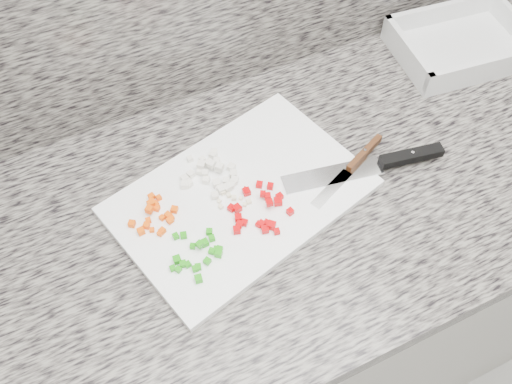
% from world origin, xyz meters
% --- Properties ---
extents(cabinet, '(3.92, 0.62, 0.86)m').
position_xyz_m(cabinet, '(0.00, 1.44, 0.43)').
color(cabinet, silver).
rests_on(cabinet, ground).
extents(countertop, '(3.96, 0.64, 0.04)m').
position_xyz_m(countertop, '(0.00, 1.44, 0.88)').
color(countertop, slate).
rests_on(countertop, cabinet).
extents(cutting_board, '(0.48, 0.38, 0.01)m').
position_xyz_m(cutting_board, '(-0.11, 1.46, 0.91)').
color(cutting_board, white).
rests_on(cutting_board, countertop).
extents(carrot_pile, '(0.09, 0.09, 0.02)m').
position_xyz_m(carrot_pile, '(-0.26, 1.48, 0.92)').
color(carrot_pile, '#F55305').
rests_on(carrot_pile, cutting_board).
extents(onion_pile, '(0.11, 0.11, 0.02)m').
position_xyz_m(onion_pile, '(-0.14, 1.52, 0.92)').
color(onion_pile, white).
rests_on(onion_pile, cutting_board).
extents(green_pepper_pile, '(0.09, 0.10, 0.02)m').
position_xyz_m(green_pepper_pile, '(-0.23, 1.38, 0.92)').
color(green_pepper_pile, '#1C930D').
rests_on(green_pepper_pile, cutting_board).
extents(red_pepper_pile, '(0.11, 0.11, 0.02)m').
position_xyz_m(red_pepper_pile, '(-0.10, 1.41, 0.92)').
color(red_pepper_pile, '#C50206').
rests_on(red_pepper_pile, cutting_board).
extents(garlic_pile, '(0.06, 0.05, 0.01)m').
position_xyz_m(garlic_pile, '(-0.13, 1.45, 0.92)').
color(garlic_pile, beige).
rests_on(garlic_pile, cutting_board).
extents(chef_knife, '(0.30, 0.09, 0.02)m').
position_xyz_m(chef_knife, '(0.15, 1.41, 0.92)').
color(chef_knife, silver).
rests_on(chef_knife, cutting_board).
extents(paring_knife, '(0.19, 0.09, 0.02)m').
position_xyz_m(paring_knife, '(0.10, 1.43, 0.92)').
color(paring_knife, silver).
rests_on(paring_knife, cutting_board).
extents(tray, '(0.29, 0.23, 0.06)m').
position_xyz_m(tray, '(0.46, 1.60, 0.92)').
color(tray, silver).
rests_on(tray, countertop).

